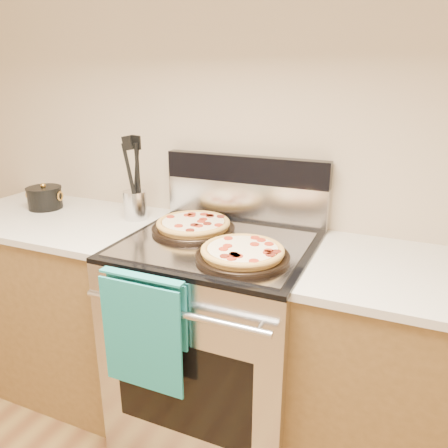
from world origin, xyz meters
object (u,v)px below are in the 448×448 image
at_px(pepperoni_pizza_back, 193,225).
at_px(pepperoni_pizza_front, 243,253).
at_px(range_body, 218,342).
at_px(utensil_crock, 135,205).
at_px(saucepan, 45,199).

bearing_deg(pepperoni_pizza_back, pepperoni_pizza_front, -33.58).
bearing_deg(pepperoni_pizza_front, range_body, 140.21).
height_order(pepperoni_pizza_back, utensil_crock, utensil_crock).
distance_m(pepperoni_pizza_back, pepperoni_pizza_front, 0.36).
height_order(pepperoni_pizza_front, saucepan, saucepan).
xyz_separation_m(range_body, pepperoni_pizza_front, (0.16, -0.13, 0.50)).
bearing_deg(utensil_crock, pepperoni_pizza_front, -23.47).
xyz_separation_m(range_body, pepperoni_pizza_back, (-0.15, 0.07, 0.50)).
relative_size(pepperoni_pizza_back, saucepan, 2.10).
xyz_separation_m(range_body, utensil_crock, (-0.49, 0.15, 0.53)).
height_order(utensil_crock, saucepan, utensil_crock).
bearing_deg(pepperoni_pizza_back, range_body, -25.75).
bearing_deg(saucepan, pepperoni_pizza_back, -3.00).
bearing_deg(pepperoni_pizza_back, saucepan, 177.00).
distance_m(range_body, utensil_crock, 0.74).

